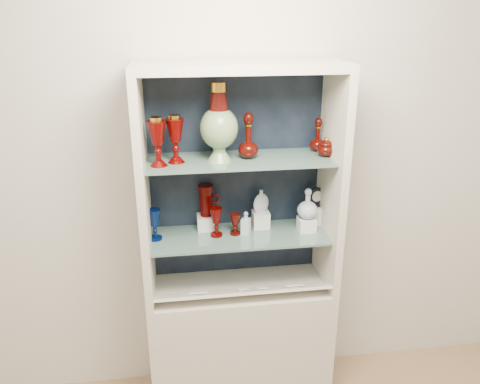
{
  "coord_description": "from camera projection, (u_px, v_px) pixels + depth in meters",
  "views": [
    {
      "loc": [
        -0.31,
        -0.67,
        2.14
      ],
      "look_at": [
        0.0,
        1.53,
        1.3
      ],
      "focal_mm": 35.0,
      "sensor_mm": 36.0,
      "label": 1
    }
  ],
  "objects": [
    {
      "name": "flat_flask",
      "position": [
        261.0,
        201.0,
        2.52
      ],
      "size": [
        0.1,
        0.07,
        0.13
      ],
      "primitive_type": null,
      "rotation": [
        0.0,
        0.0,
        0.36
      ],
      "color": "silver",
      "rests_on": "riser_flat_flask"
    },
    {
      "name": "riser_cameo_medallion",
      "position": [
        316.0,
        215.0,
        2.6
      ],
      "size": [
        0.08,
        0.08,
        0.1
      ],
      "primitive_type": "cube",
      "color": "silver",
      "rests_on": "shelf_lower"
    },
    {
      "name": "label_card_3",
      "position": [
        258.0,
        288.0,
        2.46
      ],
      "size": [
        0.1,
        0.06,
        0.03
      ],
      "primitive_type": "cube",
      "rotation": [
        -0.44,
        0.0,
        0.0
      ],
      "color": "white",
      "rests_on": "label_ledge"
    },
    {
      "name": "ruby_pitcher",
      "position": [
        206.0,
        200.0,
        2.49
      ],
      "size": [
        0.14,
        0.09,
        0.17
      ],
      "primitive_type": null,
      "rotation": [
        0.0,
        0.0,
        -0.09
      ],
      "color": "#4C0100",
      "rests_on": "riser_ruby_pitcher"
    },
    {
      "name": "cabinet_base",
      "position": [
        240.0,
        341.0,
        2.7
      ],
      "size": [
        1.0,
        0.4,
        0.75
      ],
      "primitive_type": "cube",
      "color": "beige",
      "rests_on": "ground"
    },
    {
      "name": "ruby_goblet_small",
      "position": [
        235.0,
        224.0,
        2.47
      ],
      "size": [
        0.07,
        0.07,
        0.12
      ],
      "primitive_type": null,
      "rotation": [
        0.0,
        0.0,
        0.25
      ],
      "color": "#430A05",
      "rests_on": "shelf_lower"
    },
    {
      "name": "shelf_lower",
      "position": [
        239.0,
        236.0,
        2.48
      ],
      "size": [
        0.92,
        0.34,
        0.01
      ],
      "primitive_type": "cube",
      "color": "slate",
      "rests_on": "cabinet_side_left"
    },
    {
      "name": "ruby_decanter_a",
      "position": [
        248.0,
        133.0,
        2.3
      ],
      "size": [
        0.12,
        0.12,
        0.26
      ],
      "primitive_type": null,
      "rotation": [
        0.0,
        0.0,
        -0.15
      ],
      "color": "#430A05",
      "rests_on": "shelf_upper"
    },
    {
      "name": "shelf_upper",
      "position": [
        239.0,
        160.0,
        2.34
      ],
      "size": [
        0.92,
        0.34,
        0.01
      ],
      "primitive_type": "cube",
      "color": "slate",
      "rests_on": "cabinet_side_left"
    },
    {
      "name": "cabinet_top_cap",
      "position": [
        240.0,
        66.0,
        2.16
      ],
      "size": [
        1.0,
        0.4,
        0.04
      ],
      "primitive_type": "cube",
      "color": "beige",
      "rests_on": "cabinet_side_left"
    },
    {
      "name": "wall_back",
      "position": [
        234.0,
        161.0,
        2.54
      ],
      "size": [
        3.5,
        0.02,
        2.8
      ],
      "primitive_type": "cube",
      "color": "beige",
      "rests_on": "ground"
    },
    {
      "name": "riser_clear_round_decanter",
      "position": [
        307.0,
        224.0,
        2.52
      ],
      "size": [
        0.09,
        0.09,
        0.07
      ],
      "primitive_type": "cube",
      "color": "silver",
      "rests_on": "shelf_lower"
    },
    {
      "name": "lidded_bowl",
      "position": [
        326.0,
        147.0,
        2.36
      ],
      "size": [
        0.12,
        0.12,
        0.1
      ],
      "primitive_type": null,
      "rotation": [
        0.0,
        0.0,
        -0.38
      ],
      "color": "#430A05",
      "rests_on": "shelf_upper"
    },
    {
      "name": "ruby_goblet_tall",
      "position": [
        216.0,
        222.0,
        2.44
      ],
      "size": [
        0.09,
        0.09,
        0.16
      ],
      "primitive_type": null,
      "rotation": [
        0.0,
        0.0,
        -0.42
      ],
      "color": "#4C0100",
      "rests_on": "shelf_lower"
    },
    {
      "name": "riser_ruby_pitcher",
      "position": [
        206.0,
        222.0,
        2.54
      ],
      "size": [
        0.1,
        0.1,
        0.08
      ],
      "primitive_type": "cube",
      "color": "silver",
      "rests_on": "shelf_lower"
    },
    {
      "name": "cameo_medallion",
      "position": [
        317.0,
        197.0,
        2.56
      ],
      "size": [
        0.1,
        0.05,
        0.12
      ],
      "primitive_type": null,
      "rotation": [
        0.0,
        0.0,
        0.18
      ],
      "color": "black",
      "rests_on": "riser_cameo_medallion"
    },
    {
      "name": "cobalt_goblet",
      "position": [
        155.0,
        225.0,
        2.4
      ],
      "size": [
        0.07,
        0.07,
        0.17
      ],
      "primitive_type": null,
      "rotation": [
        0.0,
        0.0,
        -0.06
      ],
      "color": "#021242",
      "rests_on": "shelf_lower"
    },
    {
      "name": "label_card_2",
      "position": [
        248.0,
        289.0,
        2.46
      ],
      "size": [
        0.1,
        0.06,
        0.03
      ],
      "primitive_type": "cube",
      "rotation": [
        -0.44,
        0.0,
        0.0
      ],
      "color": "white",
      "rests_on": "label_ledge"
    },
    {
      "name": "cabinet_back_panel",
      "position": [
        235.0,
        175.0,
        2.54
      ],
      "size": [
        0.98,
        0.02,
        1.15
      ],
      "primitive_type": "cube",
      "color": "black",
      "rests_on": "cabinet_base"
    },
    {
      "name": "label_ledge",
      "position": [
        243.0,
        292.0,
        2.46
      ],
      "size": [
        0.92,
        0.17,
        0.09
      ],
      "primitive_type": "cube",
      "rotation": [
        -0.44,
        0.0,
        0.0
      ],
      "color": "beige",
      "rests_on": "cabinet_base"
    },
    {
      "name": "cabinet_side_left",
      "position": [
        144.0,
        192.0,
        2.3
      ],
      "size": [
        0.04,
        0.4,
        1.15
      ],
      "primitive_type": "cube",
      "color": "beige",
      "rests_on": "cabinet_base"
    },
    {
      "name": "clear_round_decanter",
      "position": [
        308.0,
        204.0,
        2.48
      ],
      "size": [
        0.13,
        0.13,
        0.16
      ],
      "primitive_type": null,
      "rotation": [
        0.0,
        0.0,
        0.2
      ],
      "color": "#ADB9C8",
      "rests_on": "riser_clear_round_decanter"
    },
    {
      "name": "enamel_urn",
      "position": [
        219.0,
        122.0,
        2.24
      ],
      "size": [
        0.24,
        0.24,
        0.38
      ],
      "primitive_type": null,
      "rotation": [
        0.0,
        0.0,
        0.39
      ],
      "color": "#094525",
      "rests_on": "shelf_upper"
    },
    {
      "name": "ruby_decanter_b",
      "position": [
        318.0,
        134.0,
        2.43
      ],
      "size": [
        0.1,
        0.1,
        0.19
      ],
      "primitive_type": null,
      "rotation": [
        0.0,
        0.0,
        0.33
      ],
      "color": "#430A05",
      "rests_on": "shelf_upper"
    },
    {
      "name": "clear_square_bottle",
      "position": [
        246.0,
        223.0,
        2.47
      ],
      "size": [
        0.06,
        0.06,
        0.13
      ],
      "primitive_type": null,
      "rotation": [
        0.0,
        0.0,
        -0.43
      ],
      "color": "#ADB9C8",
      "rests_on": "shelf_lower"
    },
    {
      "name": "riser_flat_flask",
      "position": [
        261.0,
        219.0,
        2.56
      ],
      "size": [
        0.09,
        0.09,
        0.09
      ],
      "primitive_type": "cube",
      "color": "silver",
      "rests_on": "shelf_lower"
    },
    {
      "name": "pedestal_lamp_right",
      "position": [
        175.0,
        139.0,
        2.24
      ],
      "size": [
        0.11,
        0.11,
        0.23
      ],
      "primitive_type": null,
      "rotation": [
        0.0,
        0.0,
        -0.31
      ],
      "color": "#4C0100",
      "rests_on": "shelf_upper"
    },
    {
      "name": "cabinet_side_right",
      "position": [
        331.0,
        183.0,
        2.43
      ],
      "size": [
        0.04,
        0.4,
        1.15
      ],
      "primitive_type": "cube",
      "color": "beige",
      "rests_on": "cabinet_base"
    },
    {
      "name": "pedestal_lamp_left",
      "position": [
        157.0,
        142.0,
        2.19
      ],
      "size": [
        0.1,
        0.1,
        0.23
      ],
      "primitive_type": null,
      "rotation": [
        0.0,
        0.0,
        -0.11
      ],
      "color": "#4C0100",
      "rests_on": "shelf_upper"
    },
    {
      "name": "label_card_1",
      "position": [
        294.0,
        285.0,
        2.49
      ],
      "size": [
        0.1,
        0.06,
        0.03
      ],
      "primitive_type": "cube",
      "rotation": [
        -0.44,
        0.0,
        0.0
      ],
      "color": "white",
      "rests_on": "label_ledge"
    },
    {
      "name": "label_card_0",
      "position": [
        198.0,
        293.0,
        2.42
      ],
      "size": [
        0.1,
        0.06,
        0.03
      ],
      "primitive_type": "cube",
      "rotation": [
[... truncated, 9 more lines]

